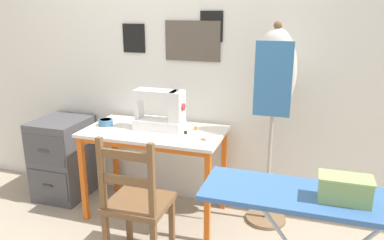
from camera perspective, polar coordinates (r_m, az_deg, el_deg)
ground_plane at (r=3.05m, az=-7.67°, el=-16.63°), size 14.00×14.00×0.00m
wall_back at (r=3.19m, az=-3.42°, el=9.56°), size 10.00×0.07×2.55m
sewing_table at (r=2.99m, az=-5.83°, el=-3.25°), size 1.11×0.60×0.74m
sewing_machine at (r=2.94m, az=-4.57°, el=1.32°), size 0.40×0.19×0.34m
fabric_bowl at (r=3.15m, az=-13.02°, el=-0.31°), size 0.12×0.12×0.05m
scissors at (r=2.72m, az=1.98°, el=-3.14°), size 0.11×0.11×0.01m
thread_spool_near_machine at (r=2.86m, az=-1.01°, el=-1.84°), size 0.03×0.03×0.03m
thread_spool_mid_table at (r=2.95m, az=0.55°, el=-1.20°), size 0.03×0.03×0.04m
wooden_chair at (r=2.56m, az=-8.39°, el=-12.50°), size 0.40×0.38×0.92m
filing_cabinet at (r=3.61m, az=-18.99°, el=-5.48°), size 0.43×0.50×0.72m
dress_form at (r=2.82m, az=12.41°, el=5.37°), size 0.32×0.32×1.58m
ironing_board at (r=1.82m, az=19.13°, el=-12.25°), size 1.08×0.34×0.87m
storage_box at (r=1.75m, az=22.24°, el=-9.71°), size 0.22×0.12×0.12m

